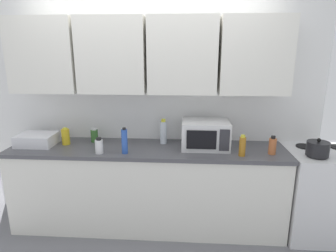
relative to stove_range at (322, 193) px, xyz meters
The scene contains 13 objects.
wall_back_with_cabinets 2.15m from the stove_range, behind, with size 3.73×0.38×2.60m.
counter_run 1.81m from the stove_range, behind, with size 2.86×0.63×0.90m.
stove_range is the anchor object (origin of this frame).
kettle 0.57m from the stove_range, 140.53° to the right, with size 0.20×0.20×0.17m.
microwave 1.35m from the stove_range, behind, with size 0.48×0.37×0.28m.
dish_rack 3.03m from the stove_range, behind, with size 0.38×0.30×0.12m, color silver.
bottle_spice_jar 0.79m from the stove_range, behind, with size 0.07×0.07×0.18m.
bottle_amber_vinegar 1.04m from the stove_range, 169.36° to the right, with size 0.06×0.06×0.21m.
bottle_blue_cleaner 2.09m from the stove_range, behind, with size 0.06×0.06×0.26m.
bottle_white_jar 2.32m from the stove_range, behind, with size 0.08×0.08×0.16m.
bottle_yellow_mustard 2.74m from the stove_range, behind, with size 0.08×0.08×0.18m.
bottle_green_oil 2.48m from the stove_range, behind, with size 0.08×0.08×0.15m.
bottle_clear_tall 1.76m from the stove_range, behind, with size 0.07×0.07×0.27m.
Camera 1 is at (0.41, -3.10, 1.88)m, focal length 30.67 mm.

